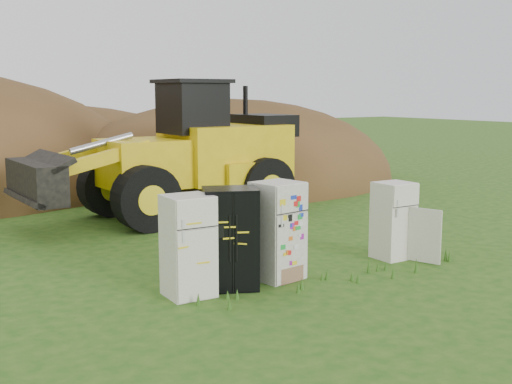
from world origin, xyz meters
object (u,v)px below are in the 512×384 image
fridge_leftmost (188,246)px  fridge_black_side (230,238)px  fridge_sticker (277,231)px  wheel_loader (162,150)px  fridge_open_door (393,220)px

fridge_leftmost → fridge_black_side: fridge_black_side is taller
fridge_sticker → wheel_loader: 6.59m
fridge_black_side → wheel_loader: size_ratio=0.23×
wheel_loader → fridge_leftmost: bearing=-112.8°
fridge_leftmost → fridge_open_door: fridge_leftmost is taller
fridge_leftmost → wheel_loader: 7.04m
fridge_sticker → wheel_loader: size_ratio=0.23×
fridge_open_door → wheel_loader: (-2.28, 6.54, 1.11)m
fridge_sticker → fridge_black_side: bearing=171.9°
fridge_leftmost → fridge_black_side: bearing=2.1°
fridge_leftmost → fridge_sticker: bearing=2.5°
fridge_black_side → wheel_loader: wheel_loader is taller
fridge_leftmost → fridge_sticker: (1.86, 0.02, 0.04)m
fridge_black_side → fridge_open_door: 3.94m
fridge_black_side → wheel_loader: (1.67, 6.50, 1.01)m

